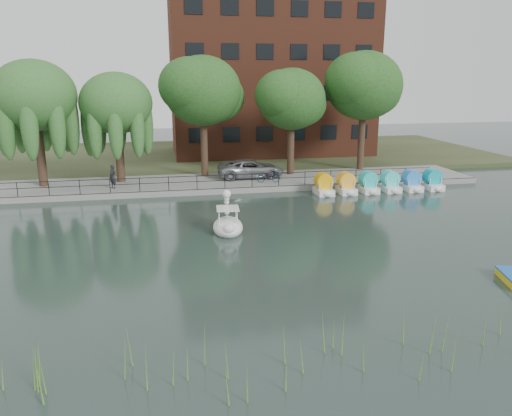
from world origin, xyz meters
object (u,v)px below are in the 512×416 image
object	(u,v)px
pedestrian	(113,175)
swan_boat	(228,224)
minivan	(251,167)
bicycle	(268,176)

from	to	relation	value
pedestrian	swan_boat	bearing A→B (deg)	-4.97
pedestrian	swan_boat	xyz separation A→B (m)	(6.86, -10.53, -0.91)
minivan	swan_boat	bearing A→B (deg)	163.06
bicycle	swan_boat	xyz separation A→B (m)	(-4.54, -10.47, -0.42)
minivan	swan_boat	world-z (taller)	swan_boat
bicycle	pedestrian	xyz separation A→B (m)	(-11.40, 0.06, 0.49)
minivan	pedestrian	xyz separation A→B (m)	(-10.41, -1.91, 0.16)
minivan	pedestrian	world-z (taller)	pedestrian
minivan	bicycle	size ratio (longest dim) A/B	3.46
pedestrian	minivan	bearing A→B (deg)	62.33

